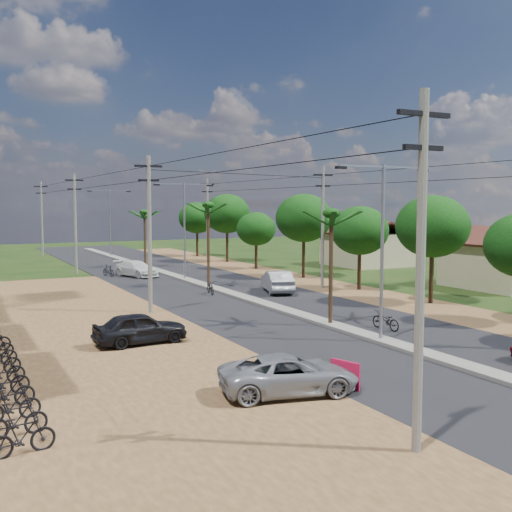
# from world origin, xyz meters

# --- Properties ---
(ground) EXTENTS (160.00, 160.00, 0.00)m
(ground) POSITION_xyz_m (0.00, 0.00, 0.00)
(ground) COLOR black
(ground) RESTS_ON ground
(road) EXTENTS (12.00, 110.00, 0.04)m
(road) POSITION_xyz_m (0.00, 15.00, 0.02)
(road) COLOR black
(road) RESTS_ON ground
(median) EXTENTS (1.00, 90.00, 0.18)m
(median) POSITION_xyz_m (0.00, 18.00, 0.09)
(median) COLOR #605E56
(median) RESTS_ON ground
(dirt_lot_west) EXTENTS (18.00, 46.00, 0.04)m
(dirt_lot_west) POSITION_xyz_m (-15.00, 8.00, 0.02)
(dirt_lot_west) COLOR #54391C
(dirt_lot_west) RESTS_ON ground
(dirt_shoulder_east) EXTENTS (5.00, 90.00, 0.03)m
(dirt_shoulder_east) POSITION_xyz_m (8.50, 15.00, 0.01)
(dirt_shoulder_east) COLOR #54391C
(dirt_shoulder_east) RESTS_ON ground
(house_east_near) EXTENTS (7.60, 7.50, 4.60)m
(house_east_near) POSITION_xyz_m (20.00, 10.00, 2.39)
(house_east_near) COLOR tan
(house_east_near) RESTS_ON ground
(house_east_far) EXTENTS (7.60, 7.50, 4.60)m
(house_east_far) POSITION_xyz_m (21.00, 28.00, 2.39)
(house_east_far) COLOR tan
(house_east_far) RESTS_ON ground
(tree_east_c) EXTENTS (4.60, 4.60, 6.83)m
(tree_east_c) POSITION_xyz_m (9.70, 7.00, 4.86)
(tree_east_c) COLOR black
(tree_east_c) RESTS_ON ground
(tree_east_d) EXTENTS (4.20, 4.20, 6.13)m
(tree_east_d) POSITION_xyz_m (9.40, 14.00, 4.34)
(tree_east_d) COLOR black
(tree_east_d) RESTS_ON ground
(tree_east_e) EXTENTS (4.80, 4.80, 7.14)m
(tree_east_e) POSITION_xyz_m (9.60, 22.00, 5.09)
(tree_east_e) COLOR black
(tree_east_e) RESTS_ON ground
(tree_east_f) EXTENTS (3.80, 3.80, 5.52)m
(tree_east_f) POSITION_xyz_m (9.20, 30.00, 3.89)
(tree_east_f) COLOR black
(tree_east_f) RESTS_ON ground
(tree_east_g) EXTENTS (5.00, 5.00, 7.38)m
(tree_east_g) POSITION_xyz_m (9.80, 38.00, 5.24)
(tree_east_g) COLOR black
(tree_east_g) RESTS_ON ground
(tree_east_h) EXTENTS (4.40, 4.40, 6.52)m
(tree_east_h) POSITION_xyz_m (9.50, 46.00, 4.64)
(tree_east_h) COLOR black
(tree_east_h) RESTS_ON ground
(palm_median_near) EXTENTS (2.00, 2.00, 6.15)m
(palm_median_near) POSITION_xyz_m (0.00, 4.00, 5.54)
(palm_median_near) COLOR black
(palm_median_near) RESTS_ON ground
(palm_median_mid) EXTENTS (2.00, 2.00, 6.55)m
(palm_median_mid) POSITION_xyz_m (0.00, 20.00, 5.90)
(palm_median_mid) COLOR black
(palm_median_mid) RESTS_ON ground
(palm_median_far) EXTENTS (2.00, 2.00, 5.85)m
(palm_median_far) POSITION_xyz_m (0.00, 36.00, 5.26)
(palm_median_far) COLOR black
(palm_median_far) RESTS_ON ground
(streetlight_near) EXTENTS (5.10, 0.18, 8.00)m
(streetlight_near) POSITION_xyz_m (0.00, 0.00, 4.79)
(streetlight_near) COLOR gray
(streetlight_near) RESTS_ON ground
(streetlight_mid) EXTENTS (5.10, 0.18, 8.00)m
(streetlight_mid) POSITION_xyz_m (0.00, 25.00, 4.79)
(streetlight_mid) COLOR gray
(streetlight_mid) RESTS_ON ground
(streetlight_far) EXTENTS (5.10, 0.18, 8.00)m
(streetlight_far) POSITION_xyz_m (0.00, 50.00, 4.79)
(streetlight_far) COLOR gray
(streetlight_far) RESTS_ON ground
(utility_pole_w_a) EXTENTS (1.60, 0.24, 9.00)m
(utility_pole_w_a) POSITION_xyz_m (-7.00, -10.00, 4.76)
(utility_pole_w_a) COLOR #605E56
(utility_pole_w_a) RESTS_ON ground
(utility_pole_w_b) EXTENTS (1.60, 0.24, 9.00)m
(utility_pole_w_b) POSITION_xyz_m (-7.00, 12.00, 4.76)
(utility_pole_w_b) COLOR #605E56
(utility_pole_w_b) RESTS_ON ground
(utility_pole_w_c) EXTENTS (1.60, 0.24, 9.00)m
(utility_pole_w_c) POSITION_xyz_m (-7.00, 34.00, 4.76)
(utility_pole_w_c) COLOR #605E56
(utility_pole_w_c) RESTS_ON ground
(utility_pole_w_d) EXTENTS (1.60, 0.24, 9.00)m
(utility_pole_w_d) POSITION_xyz_m (-7.00, 55.00, 4.76)
(utility_pole_w_d) COLOR #605E56
(utility_pole_w_d) RESTS_ON ground
(utility_pole_e_b) EXTENTS (1.60, 0.24, 9.00)m
(utility_pole_e_b) POSITION_xyz_m (7.50, 16.00, 4.76)
(utility_pole_e_b) COLOR #605E56
(utility_pole_e_b) RESTS_ON ground
(utility_pole_e_c) EXTENTS (1.60, 0.24, 9.00)m
(utility_pole_e_c) POSITION_xyz_m (7.50, 38.00, 4.76)
(utility_pole_e_c) COLOR #605E56
(utility_pole_e_c) RESTS_ON ground
(car_silver_mid) EXTENTS (3.00, 4.92, 1.53)m
(car_silver_mid) POSITION_xyz_m (3.37, 15.51, 0.77)
(car_silver_mid) COLOR gray
(car_silver_mid) RESTS_ON ground
(car_white_far) EXTENTS (3.40, 5.01, 1.35)m
(car_white_far) POSITION_xyz_m (-2.87, 29.18, 0.67)
(car_white_far) COLOR silver
(car_white_far) RESTS_ON ground
(car_parked_silver) EXTENTS (4.96, 3.09, 1.28)m
(car_parked_silver) POSITION_xyz_m (-7.50, -4.55, 0.64)
(car_parked_silver) COLOR gray
(car_parked_silver) RESTS_ON ground
(car_parked_dark) EXTENTS (4.24, 1.92, 1.41)m
(car_parked_dark) POSITION_xyz_m (-9.79, 4.63, 0.71)
(car_parked_dark) COLOR black
(car_parked_dark) RESTS_ON ground
(moto_rider_east) EXTENTS (0.77, 1.86, 0.96)m
(moto_rider_east) POSITION_xyz_m (1.87, 1.93, 0.48)
(moto_rider_east) COLOR black
(moto_rider_east) RESTS_ON ground
(moto_rider_west_a) EXTENTS (0.97, 1.94, 0.97)m
(moto_rider_west_a) POSITION_xyz_m (-1.20, 16.81, 0.49)
(moto_rider_west_a) COLOR black
(moto_rider_west_a) RESTS_ON ground
(moto_rider_west_b) EXTENTS (0.97, 1.74, 1.01)m
(moto_rider_west_b) POSITION_xyz_m (-5.00, 30.38, 0.50)
(moto_rider_west_b) COLOR black
(moto_rider_west_b) RESTS_ON ground
(roadside_sign) EXTENTS (0.46, 1.12, 0.97)m
(roadside_sign) POSITION_xyz_m (-5.50, -4.89, 0.48)
(roadside_sign) COLOR #B51035
(roadside_sign) RESTS_ON ground
(parked_scooter_row) EXTENTS (1.71, 12.40, 1.00)m
(parked_scooter_row) POSITION_xyz_m (-15.84, 0.18, 0.50)
(parked_scooter_row) COLOR black
(parked_scooter_row) RESTS_ON ground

